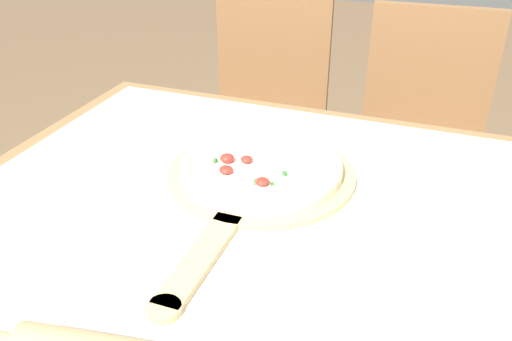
{
  "coord_description": "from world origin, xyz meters",
  "views": [
    {
      "loc": [
        0.29,
        -0.74,
        1.25
      ],
      "look_at": [
        -0.02,
        0.08,
        0.76
      ],
      "focal_mm": 38.0,
      "sensor_mm": 36.0,
      "label": 1
    }
  ],
  "objects_px": {
    "pizza": "(261,166)",
    "chair_right": "(420,135)",
    "pizza_peel": "(257,181)",
    "chair_left": "(267,113)"
  },
  "relations": [
    {
      "from": "pizza",
      "to": "chair_right",
      "type": "distance_m",
      "value": 0.82
    },
    {
      "from": "pizza_peel",
      "to": "chair_right",
      "type": "distance_m",
      "value": 0.84
    },
    {
      "from": "chair_left",
      "to": "chair_right",
      "type": "distance_m",
      "value": 0.5
    },
    {
      "from": "pizza_peel",
      "to": "chair_left",
      "type": "xyz_separation_m",
      "value": [
        -0.25,
        0.77,
        -0.21
      ]
    },
    {
      "from": "pizza",
      "to": "chair_right",
      "type": "relative_size",
      "value": 0.35
    },
    {
      "from": "pizza_peel",
      "to": "pizza",
      "type": "xyz_separation_m",
      "value": [
        -0.0,
        0.03,
        0.02
      ]
    },
    {
      "from": "pizza_peel",
      "to": "chair_right",
      "type": "relative_size",
      "value": 0.66
    },
    {
      "from": "pizza",
      "to": "chair_right",
      "type": "xyz_separation_m",
      "value": [
        0.26,
        0.75,
        -0.23
      ]
    },
    {
      "from": "pizza_peel",
      "to": "chair_left",
      "type": "height_order",
      "value": "chair_left"
    },
    {
      "from": "chair_left",
      "to": "pizza_peel",
      "type": "bearing_deg",
      "value": -78.57
    }
  ]
}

